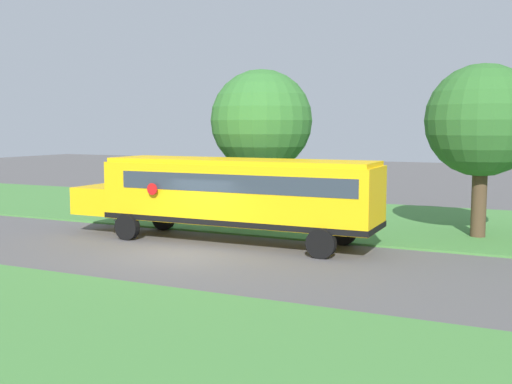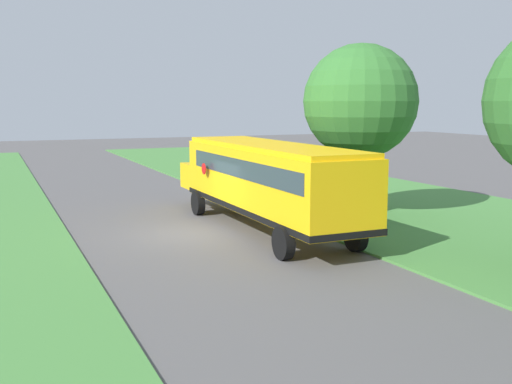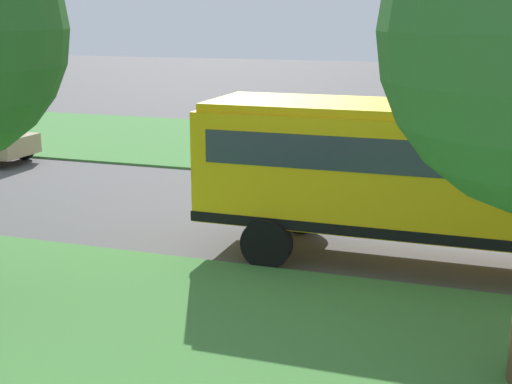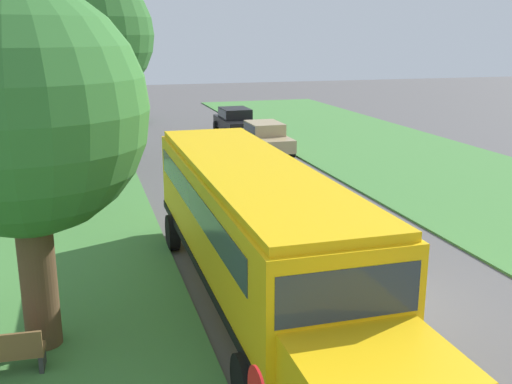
{
  "view_description": "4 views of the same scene",
  "coord_description": "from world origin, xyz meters",
  "px_view_note": "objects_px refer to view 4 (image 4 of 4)",
  "views": [
    {
      "loc": [
        17.25,
        10.78,
        4.31
      ],
      "look_at": [
        -2.66,
        1.53,
        1.96
      ],
      "focal_mm": 42.0,
      "sensor_mm": 36.0,
      "label": 1
    },
    {
      "loc": [
        6.32,
        19.83,
        4.53
      ],
      "look_at": [
        -1.27,
        2.74,
        1.78
      ],
      "focal_mm": 42.0,
      "sensor_mm": 36.0,
      "label": 2
    },
    {
      "loc": [
        -16.42,
        0.44,
        4.83
      ],
      "look_at": [
        -2.61,
        5.16,
        1.19
      ],
      "focal_mm": 50.0,
      "sensor_mm": 36.0,
      "label": 3
    },
    {
      "loc": [
        -6.1,
        -11.59,
        5.99
      ],
      "look_at": [
        -1.29,
        4.89,
        1.39
      ],
      "focal_mm": 42.0,
      "sensor_mm": 36.0,
      "label": 4
    }
  ],
  "objects_px": {
    "oak_tree_beside_bus": "(27,107)",
    "oak_tree_across_road": "(62,45)",
    "oak_tree_roadside_mid": "(38,76)",
    "school_bus": "(254,222)",
    "car_green_furthest": "(131,108)",
    "car_tan_nearest": "(265,136)",
    "car_black_middle": "(235,120)",
    "oak_tree_far_end": "(88,33)"
  },
  "relations": [
    {
      "from": "oak_tree_across_road",
      "to": "car_green_furthest",
      "type": "bearing_deg",
      "value": 28.37
    },
    {
      "from": "car_black_middle",
      "to": "car_green_furthest",
      "type": "xyz_separation_m",
      "value": [
        -5.6,
        7.52,
        0.0
      ]
    },
    {
      "from": "oak_tree_beside_bus",
      "to": "oak_tree_across_road",
      "type": "height_order",
      "value": "oak_tree_across_road"
    },
    {
      "from": "car_tan_nearest",
      "to": "oak_tree_roadside_mid",
      "type": "xyz_separation_m",
      "value": [
        -10.15,
        -8.36,
        3.76
      ]
    },
    {
      "from": "oak_tree_beside_bus",
      "to": "oak_tree_far_end",
      "type": "distance_m",
      "value": 17.32
    },
    {
      "from": "oak_tree_beside_bus",
      "to": "oak_tree_roadside_mid",
      "type": "height_order",
      "value": "oak_tree_beside_bus"
    },
    {
      "from": "school_bus",
      "to": "oak_tree_across_road",
      "type": "relative_size",
      "value": 1.71
    },
    {
      "from": "car_green_furthest",
      "to": "oak_tree_across_road",
      "type": "bearing_deg",
      "value": -151.63
    },
    {
      "from": "oak_tree_far_end",
      "to": "car_tan_nearest",
      "type": "bearing_deg",
      "value": 2.56
    },
    {
      "from": "oak_tree_beside_bus",
      "to": "oak_tree_roadside_mid",
      "type": "distance_m",
      "value": 9.23
    },
    {
      "from": "oak_tree_far_end",
      "to": "oak_tree_roadside_mid",
      "type": "bearing_deg",
      "value": -102.6
    },
    {
      "from": "car_black_middle",
      "to": "oak_tree_across_road",
      "type": "distance_m",
      "value": 11.93
    },
    {
      "from": "car_black_middle",
      "to": "car_tan_nearest",
      "type": "bearing_deg",
      "value": -90.0
    },
    {
      "from": "car_tan_nearest",
      "to": "car_black_middle",
      "type": "xyz_separation_m",
      "value": [
        0.0,
        6.07,
        0.0
      ]
    },
    {
      "from": "oak_tree_beside_bus",
      "to": "oak_tree_roadside_mid",
      "type": "xyz_separation_m",
      "value": [
        -0.33,
        9.23,
        -0.08
      ]
    },
    {
      "from": "car_green_furthest",
      "to": "oak_tree_roadside_mid",
      "type": "distance_m",
      "value": 22.72
    },
    {
      "from": "car_black_middle",
      "to": "oak_tree_across_road",
      "type": "height_order",
      "value": "oak_tree_across_road"
    },
    {
      "from": "oak_tree_roadside_mid",
      "to": "car_green_furthest",
      "type": "bearing_deg",
      "value": 78.29
    },
    {
      "from": "car_green_furthest",
      "to": "oak_tree_beside_bus",
      "type": "relative_size",
      "value": 0.64
    },
    {
      "from": "car_tan_nearest",
      "to": "oak_tree_far_end",
      "type": "distance_m",
      "value": 9.79
    },
    {
      "from": "school_bus",
      "to": "oak_tree_roadside_mid",
      "type": "relative_size",
      "value": 1.83
    },
    {
      "from": "car_black_middle",
      "to": "school_bus",
      "type": "bearing_deg",
      "value": -103.38
    },
    {
      "from": "oak_tree_roadside_mid",
      "to": "oak_tree_across_road",
      "type": "height_order",
      "value": "oak_tree_across_road"
    },
    {
      "from": "oak_tree_across_road",
      "to": "car_tan_nearest",
      "type": "bearing_deg",
      "value": -49.19
    },
    {
      "from": "school_bus",
      "to": "oak_tree_far_end",
      "type": "distance_m",
      "value": 17.07
    },
    {
      "from": "car_tan_nearest",
      "to": "oak_tree_beside_bus",
      "type": "bearing_deg",
      "value": -119.18
    },
    {
      "from": "oak_tree_beside_bus",
      "to": "car_green_furthest",
      "type": "bearing_deg",
      "value": 82.29
    },
    {
      "from": "oak_tree_roadside_mid",
      "to": "oak_tree_across_road",
      "type": "bearing_deg",
      "value": 88.93
    },
    {
      "from": "oak_tree_across_road",
      "to": "oak_tree_roadside_mid",
      "type": "bearing_deg",
      "value": -91.07
    },
    {
      "from": "school_bus",
      "to": "car_black_middle",
      "type": "distance_m",
      "value": 23.42
    },
    {
      "from": "oak_tree_roadside_mid",
      "to": "oak_tree_across_road",
      "type": "distance_m",
      "value": 19.7
    },
    {
      "from": "oak_tree_beside_bus",
      "to": "oak_tree_across_road",
      "type": "xyz_separation_m",
      "value": [
        0.04,
        28.91,
        0.52
      ]
    },
    {
      "from": "car_green_furthest",
      "to": "oak_tree_beside_bus",
      "type": "bearing_deg",
      "value": -97.71
    },
    {
      "from": "car_black_middle",
      "to": "oak_tree_far_end",
      "type": "xyz_separation_m",
      "value": [
        -8.36,
        -6.44,
        5.08
      ]
    },
    {
      "from": "school_bus",
      "to": "car_black_middle",
      "type": "bearing_deg",
      "value": 76.62
    },
    {
      "from": "school_bus",
      "to": "oak_tree_far_end",
      "type": "xyz_separation_m",
      "value": [
        -2.95,
        16.32,
        4.03
      ]
    },
    {
      "from": "school_bus",
      "to": "car_green_furthest",
      "type": "bearing_deg",
      "value": 90.35
    },
    {
      "from": "car_black_middle",
      "to": "oak_tree_roadside_mid",
      "type": "bearing_deg",
      "value": -125.13
    },
    {
      "from": "school_bus",
      "to": "car_green_furthest",
      "type": "relative_size",
      "value": 2.82
    },
    {
      "from": "car_green_furthest",
      "to": "oak_tree_far_end",
      "type": "relative_size",
      "value": 0.5
    },
    {
      "from": "car_black_middle",
      "to": "oak_tree_far_end",
      "type": "height_order",
      "value": "oak_tree_far_end"
    },
    {
      "from": "school_bus",
      "to": "oak_tree_roadside_mid",
      "type": "distance_m",
      "value": 9.97
    }
  ]
}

